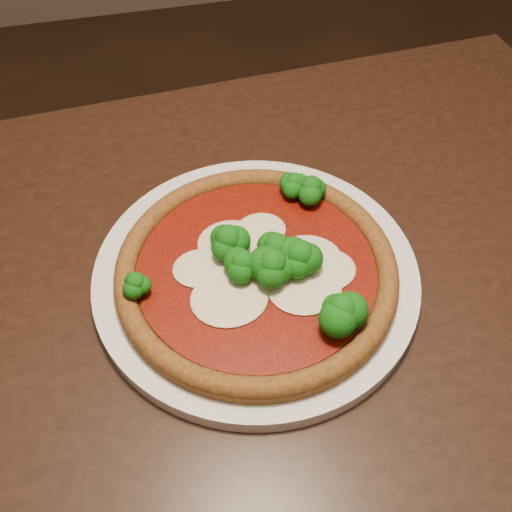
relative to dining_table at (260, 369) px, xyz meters
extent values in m
plane|color=black|center=(0.17, 0.17, -0.65)|extent=(4.00, 4.00, 0.00)
cube|color=black|center=(0.00, 0.00, 0.08)|extent=(1.15, 0.93, 0.04)
cylinder|color=black|center=(0.48, 0.41, -0.30)|extent=(0.06, 0.06, 0.71)
cylinder|color=silver|center=(0.01, 0.06, 0.11)|extent=(0.35, 0.35, 0.02)
cylinder|color=brown|center=(0.01, 0.05, 0.12)|extent=(0.30, 0.30, 0.01)
torus|color=brown|center=(0.01, 0.05, 0.13)|extent=(0.30, 0.30, 0.02)
cylinder|color=maroon|center=(0.01, 0.05, 0.13)|extent=(0.25, 0.25, 0.00)
ellipsoid|color=beige|center=(-0.05, 0.06, 0.13)|extent=(0.06, 0.05, 0.00)
ellipsoid|color=beige|center=(0.05, 0.01, 0.13)|extent=(0.08, 0.07, 0.01)
ellipsoid|color=beige|center=(-0.03, 0.02, 0.13)|extent=(0.08, 0.07, 0.01)
ellipsoid|color=beige|center=(-0.01, 0.09, 0.13)|extent=(0.07, 0.06, 0.01)
ellipsoid|color=beige|center=(0.01, 0.05, 0.13)|extent=(0.10, 0.09, 0.01)
ellipsoid|color=beige|center=(0.08, 0.03, 0.13)|extent=(0.06, 0.06, 0.00)
ellipsoid|color=beige|center=(0.02, 0.10, 0.13)|extent=(0.06, 0.05, 0.00)
ellipsoid|color=beige|center=(0.06, 0.04, 0.13)|extent=(0.08, 0.07, 0.01)
ellipsoid|color=#157913|center=(0.07, 0.14, 0.15)|extent=(0.04, 0.04, 0.03)
ellipsoid|color=#157913|center=(0.09, 0.13, 0.15)|extent=(0.04, 0.04, 0.04)
ellipsoid|color=#157913|center=(-0.12, 0.04, 0.15)|extent=(0.03, 0.03, 0.03)
ellipsoid|color=#157913|center=(0.03, 0.05, 0.16)|extent=(0.05, 0.05, 0.04)
ellipsoid|color=#157913|center=(-0.02, 0.07, 0.16)|extent=(0.05, 0.05, 0.04)
ellipsoid|color=#157913|center=(0.05, 0.03, 0.16)|extent=(0.05, 0.05, 0.04)
ellipsoid|color=#157913|center=(0.02, 0.03, 0.16)|extent=(0.05, 0.05, 0.04)
ellipsoid|color=#157913|center=(0.07, -0.04, 0.16)|extent=(0.05, 0.05, 0.04)
ellipsoid|color=#157913|center=(-0.01, 0.04, 0.15)|extent=(0.04, 0.04, 0.04)
camera|label=1|loc=(-0.08, -0.31, 0.60)|focal=40.00mm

